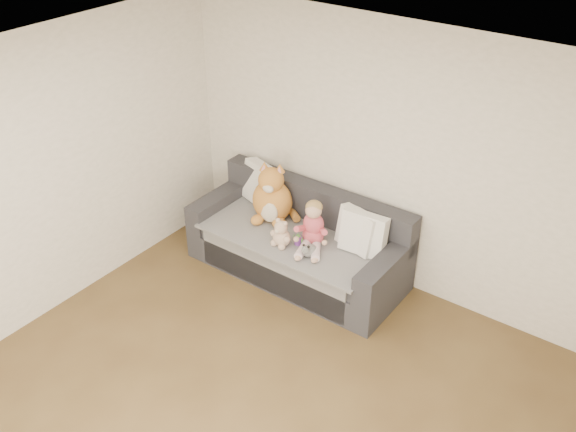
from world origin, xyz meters
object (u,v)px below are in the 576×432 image
object	(u,v)px
sofa	(299,245)
plush_cat	(272,198)
toddler	(313,227)
sippy_cup	(298,239)
teddy_bear	(281,235)

from	to	relation	value
sofa	plush_cat	world-z (taller)	plush_cat
toddler	plush_cat	xyz separation A→B (m)	(-0.60, 0.15, 0.04)
sippy_cup	teddy_bear	bearing A→B (deg)	-138.66
sippy_cup	sofa	bearing A→B (deg)	122.30
sofa	teddy_bear	xyz separation A→B (m)	(-0.00, -0.30, 0.28)
toddler	teddy_bear	bearing A→B (deg)	-164.12
plush_cat	sippy_cup	size ratio (longest dim) A/B	5.16
sofa	sippy_cup	world-z (taller)	sofa
sippy_cup	plush_cat	bearing A→B (deg)	154.38
toddler	teddy_bear	xyz separation A→B (m)	(-0.23, -0.19, -0.08)
sofa	toddler	distance (m)	0.44
plush_cat	teddy_bear	world-z (taller)	plush_cat
plush_cat	sippy_cup	world-z (taller)	plush_cat
sofa	plush_cat	size ratio (longest dim) A/B	3.36
sofa	teddy_bear	world-z (taller)	sofa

